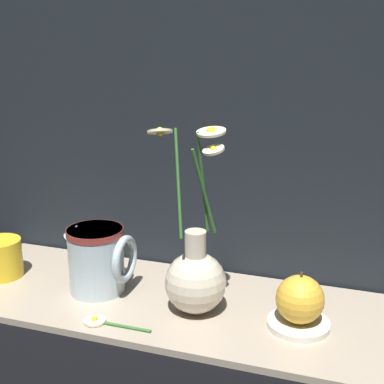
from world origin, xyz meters
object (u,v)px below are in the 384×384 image
Objects in this scene: yellow_mug at (0,258)px; orange_fruit at (300,299)px; vase_with_flowers at (195,277)px; ceramic_pitcher at (98,257)px.

yellow_mug is 1.06× the size of orange_fruit.
orange_fruit is at bearing 1.19° from vase_with_flowers.
vase_with_flowers reaches higher than ceramic_pitcher.
orange_fruit is (0.17, 0.00, -0.01)m from vase_with_flowers.
ceramic_pitcher is 1.52× the size of orange_fruit.
vase_with_flowers is at bearing -1.62° from yellow_mug.
orange_fruit is at bearing -0.77° from yellow_mug.
ceramic_pitcher is at bearing 0.99° from yellow_mug.
vase_with_flowers is 2.45× the size of ceramic_pitcher.
yellow_mug is at bearing 179.23° from orange_fruit.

